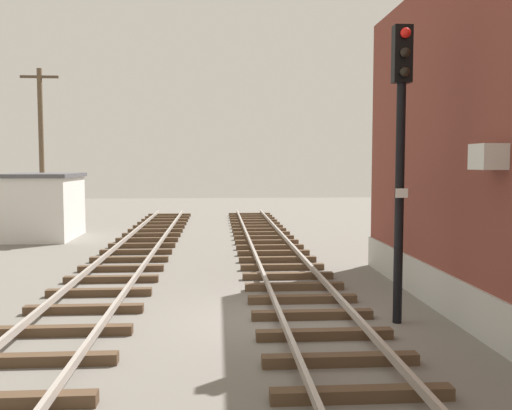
% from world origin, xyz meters
% --- Properties ---
extents(ground_plane, '(80.00, 80.00, 0.00)m').
position_xyz_m(ground_plane, '(0.00, 0.00, 0.00)').
color(ground_plane, slate).
extents(track_near_building, '(2.50, 46.47, 0.32)m').
position_xyz_m(track_near_building, '(0.66, 0.00, 0.12)').
color(track_near_building, '#4C3826').
rests_on(track_near_building, ground).
extents(track_centre, '(2.50, 46.47, 0.32)m').
position_xyz_m(track_centre, '(-4.12, -0.00, 0.13)').
color(track_centre, '#4C3826').
rests_on(track_centre, ground).
extents(signal_mast, '(0.36, 0.40, 5.86)m').
position_xyz_m(signal_mast, '(2.32, -0.39, 3.65)').
color(signal_mast, black).
rests_on(signal_mast, ground).
extents(control_hut, '(3.00, 3.80, 2.76)m').
position_xyz_m(control_hut, '(-8.72, 13.07, 1.39)').
color(control_hut, silver).
rests_on(control_hut, ground).
extents(utility_pole_far, '(1.80, 0.24, 7.73)m').
position_xyz_m(utility_pole_far, '(-9.77, 16.78, 4.05)').
color(utility_pole_far, brown).
rests_on(utility_pole_far, ground).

